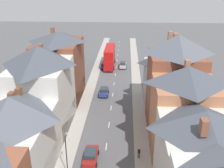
{
  "coord_description": "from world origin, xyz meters",
  "views": [
    {
      "loc": [
        2.55,
        -13.29,
        22.54
      ],
      "look_at": [
        -0.15,
        35.99,
        2.38
      ],
      "focal_mm": 42.0,
      "sensor_mm": 36.0,
      "label": 1
    }
  ],
  "objects_px": {
    "car_mid_black": "(123,65)",
    "car_mid_white": "(91,156)",
    "street_lamp": "(67,153)",
    "double_decker_bus_lead": "(110,56)",
    "pedestrian_mid_left": "(139,152)",
    "car_near_blue": "(104,91)",
    "car_near_silver": "(104,65)"
  },
  "relations": [
    {
      "from": "car_mid_black",
      "to": "car_mid_white",
      "type": "distance_m",
      "value": 38.97
    },
    {
      "from": "car_mid_black",
      "to": "street_lamp",
      "type": "relative_size",
      "value": 0.73
    },
    {
      "from": "car_mid_black",
      "to": "car_mid_white",
      "type": "relative_size",
      "value": 0.96
    },
    {
      "from": "double_decker_bus_lead",
      "to": "pedestrian_mid_left",
      "type": "relative_size",
      "value": 6.71
    },
    {
      "from": "car_near_blue",
      "to": "double_decker_bus_lead",
      "type": "bearing_deg",
      "value": 90.03
    },
    {
      "from": "double_decker_bus_lead",
      "to": "car_near_silver",
      "type": "relative_size",
      "value": 2.78
    },
    {
      "from": "car_mid_black",
      "to": "pedestrian_mid_left",
      "type": "bearing_deg",
      "value": -85.87
    },
    {
      "from": "car_near_silver",
      "to": "pedestrian_mid_left",
      "type": "relative_size",
      "value": 2.41
    },
    {
      "from": "car_near_blue",
      "to": "street_lamp",
      "type": "bearing_deg",
      "value": -95.93
    },
    {
      "from": "car_near_blue",
      "to": "pedestrian_mid_left",
      "type": "relative_size",
      "value": 2.4
    },
    {
      "from": "double_decker_bus_lead",
      "to": "car_mid_white",
      "type": "relative_size",
      "value": 2.6
    },
    {
      "from": "car_mid_black",
      "to": "car_near_blue",
      "type": "bearing_deg",
      "value": -101.34
    },
    {
      "from": "street_lamp",
      "to": "car_near_blue",
      "type": "bearing_deg",
      "value": 84.07
    },
    {
      "from": "car_mid_black",
      "to": "double_decker_bus_lead",
      "type": "bearing_deg",
      "value": 165.17
    },
    {
      "from": "car_mid_white",
      "to": "car_near_blue",
      "type": "bearing_deg",
      "value": 90.0
    },
    {
      "from": "car_mid_white",
      "to": "street_lamp",
      "type": "bearing_deg",
      "value": -131.84
    },
    {
      "from": "car_near_blue",
      "to": "car_near_silver",
      "type": "xyz_separation_m",
      "value": [
        -1.3,
        17.12,
        -0.04
      ]
    },
    {
      "from": "double_decker_bus_lead",
      "to": "car_near_silver",
      "type": "xyz_separation_m",
      "value": [
        -1.29,
        -1.78,
        -2.02
      ]
    },
    {
      "from": "double_decker_bus_lead",
      "to": "car_mid_black",
      "type": "height_order",
      "value": "double_decker_bus_lead"
    },
    {
      "from": "double_decker_bus_lead",
      "to": "car_mid_black",
      "type": "distance_m",
      "value": 4.24
    },
    {
      "from": "pedestrian_mid_left",
      "to": "car_mid_white",
      "type": "bearing_deg",
      "value": -173.46
    },
    {
      "from": "double_decker_bus_lead",
      "to": "car_mid_black",
      "type": "bearing_deg",
      "value": -14.83
    },
    {
      "from": "double_decker_bus_lead",
      "to": "car_mid_black",
      "type": "relative_size",
      "value": 2.69
    },
    {
      "from": "street_lamp",
      "to": "pedestrian_mid_left",
      "type": "bearing_deg",
      "value": 21.49
    },
    {
      "from": "car_mid_black",
      "to": "street_lamp",
      "type": "bearing_deg",
      "value": -98.29
    },
    {
      "from": "car_near_blue",
      "to": "car_near_silver",
      "type": "height_order",
      "value": "car_near_blue"
    },
    {
      "from": "car_near_silver",
      "to": "car_mid_white",
      "type": "xyz_separation_m",
      "value": [
        1.3,
        -37.97,
        0.01
      ]
    },
    {
      "from": "car_near_blue",
      "to": "street_lamp",
      "type": "distance_m",
      "value": 23.83
    },
    {
      "from": "double_decker_bus_lead",
      "to": "car_mid_white",
      "type": "height_order",
      "value": "double_decker_bus_lead"
    },
    {
      "from": "car_mid_white",
      "to": "pedestrian_mid_left",
      "type": "height_order",
      "value": "pedestrian_mid_left"
    },
    {
      "from": "double_decker_bus_lead",
      "to": "pedestrian_mid_left",
      "type": "height_order",
      "value": "double_decker_bus_lead"
    },
    {
      "from": "car_near_silver",
      "to": "car_mid_black",
      "type": "bearing_deg",
      "value": 9.59
    }
  ]
}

